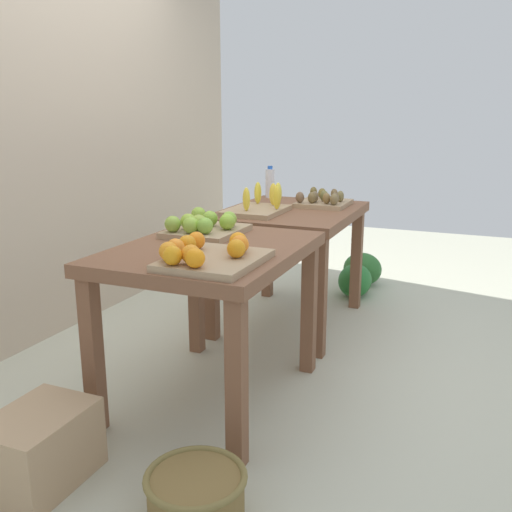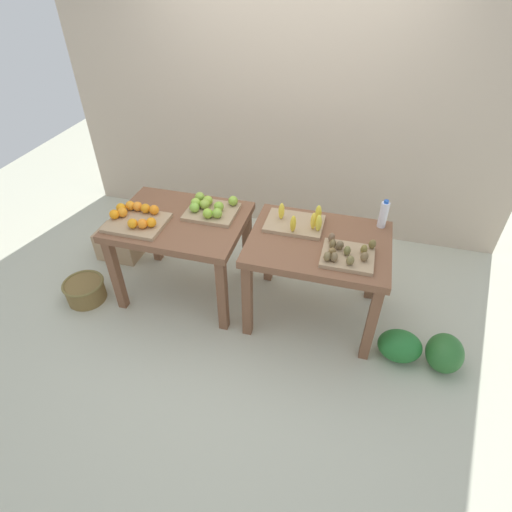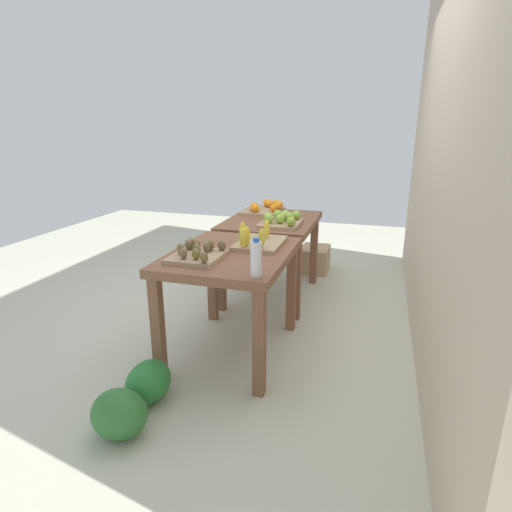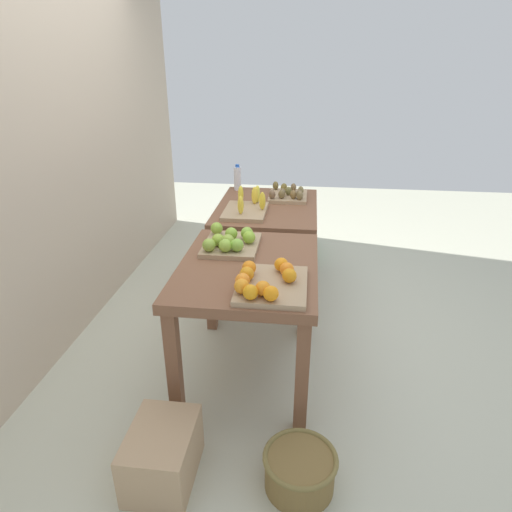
{
  "view_description": "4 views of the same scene",
  "coord_description": "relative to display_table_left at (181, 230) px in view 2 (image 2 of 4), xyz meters",
  "views": [
    {
      "loc": [
        -2.8,
        -1.16,
        1.35
      ],
      "look_at": [
        -0.07,
        -0.02,
        0.6
      ],
      "focal_mm": 39.24,
      "sensor_mm": 36.0,
      "label": 1
    },
    {
      "loc": [
        0.75,
        -2.45,
        2.54
      ],
      "look_at": [
        0.09,
        -0.04,
        0.55
      ],
      "focal_mm": 28.53,
      "sensor_mm": 36.0,
      "label": 2
    },
    {
      "loc": [
        3.17,
        0.96,
        1.59
      ],
      "look_at": [
        -0.04,
        0.0,
        0.56
      ],
      "focal_mm": 29.36,
      "sensor_mm": 36.0,
      "label": 3
    },
    {
      "loc": [
        -2.85,
        -0.32,
        1.86
      ],
      "look_at": [
        0.07,
        0.03,
        0.53
      ],
      "focal_mm": 30.84,
      "sensor_mm": 36.0,
      "label": 4
    }
  ],
  "objects": [
    {
      "name": "banana_crate",
      "position": [
        0.92,
        0.14,
        0.15
      ],
      "size": [
        0.44,
        0.32,
        0.17
      ],
      "color": "tan",
      "rests_on": "display_table_right"
    },
    {
      "name": "apple_bin",
      "position": [
        0.21,
        0.14,
        0.16
      ],
      "size": [
        0.4,
        0.35,
        0.11
      ],
      "color": "tan",
      "rests_on": "display_table_left"
    },
    {
      "name": "water_bottle",
      "position": [
        1.55,
        0.31,
        0.22
      ],
      "size": [
        0.06,
        0.06,
        0.23
      ],
      "color": "silver",
      "rests_on": "display_table_right"
    },
    {
      "name": "orange_bin",
      "position": [
        -0.29,
        -0.14,
        0.15
      ],
      "size": [
        0.45,
        0.37,
        0.11
      ],
      "color": "tan",
      "rests_on": "display_table_left"
    },
    {
      "name": "display_table_left",
      "position": [
        0.0,
        0.0,
        0.0
      ],
      "size": [
        1.04,
        0.8,
        0.76
      ],
      "color": "brown",
      "rests_on": "ground_plane"
    },
    {
      "name": "wicker_basket",
      "position": [
        -0.81,
        -0.35,
        -0.55
      ],
      "size": [
        0.35,
        0.35,
        0.19
      ],
      "color": "brown",
      "rests_on": "ground_plane"
    },
    {
      "name": "display_table_right",
      "position": [
        1.12,
        0.0,
        0.0
      ],
      "size": [
        1.04,
        0.8,
        0.76
      ],
      "color": "brown",
      "rests_on": "ground_plane"
    },
    {
      "name": "ground_plane",
      "position": [
        0.56,
        0.0,
        -0.65
      ],
      "size": [
        8.0,
        8.0,
        0.0
      ],
      "primitive_type": "plane",
      "color": "beige"
    },
    {
      "name": "cardboard_produce_box",
      "position": [
        -0.84,
        0.3,
        -0.51
      ],
      "size": [
        0.4,
        0.3,
        0.28
      ],
      "primitive_type": "cube",
      "color": "tan",
      "rests_on": "ground_plane"
    },
    {
      "name": "watermelon_pile",
      "position": [
        1.99,
        -0.28,
        -0.52
      ],
      "size": [
        0.63,
        0.34,
        0.27
      ],
      "color": "#2B682C",
      "rests_on": "ground_plane"
    },
    {
      "name": "back_wall",
      "position": [
        0.56,
        1.35,
        0.85
      ],
      "size": [
        4.4,
        0.12,
        3.0
      ],
      "primitive_type": "cube",
      "color": "#C0AC94",
      "rests_on": "ground_plane"
    },
    {
      "name": "kiwi_bin",
      "position": [
        1.33,
        -0.16,
        0.15
      ],
      "size": [
        0.37,
        0.32,
        0.1
      ],
      "color": "tan",
      "rests_on": "display_table_right"
    }
  ]
}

